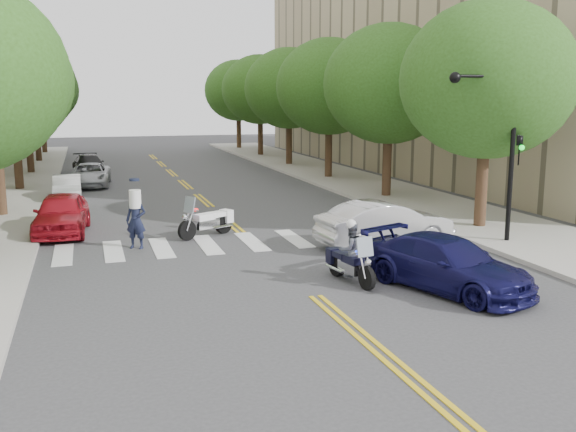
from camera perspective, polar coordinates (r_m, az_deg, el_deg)
name	(u,v)px	position (r m, az deg, el deg)	size (l,w,h in m)	color
ground	(315,296)	(16.30, 2.44, -7.14)	(140.00, 140.00, 0.00)	#38383A
sidewalk_left	(6,190)	(37.16, -23.79, 2.10)	(5.00, 60.00, 0.15)	#9E9991
sidewalk_right	(339,177)	(39.78, 4.54, 3.47)	(5.00, 60.00, 0.15)	#9E9991
building_right	(533,12)	(51.63, 20.94, 16.60)	(26.00, 44.00, 22.00)	tan
tree_l_2	(12,85)	(36.77, -23.33, 10.64)	(6.40, 6.40, 8.45)	#382316
tree_l_3	(25,87)	(44.74, -22.33, 10.54)	(6.40, 6.40, 8.45)	#382316
tree_l_4	(34,89)	(52.71, -21.64, 10.47)	(6.40, 6.40, 8.45)	#382316
tree_l_5	(41,90)	(60.70, -21.13, 10.41)	(6.40, 6.40, 8.45)	#382316
tree_r_0	(487,80)	(24.98, 17.30, 11.46)	(6.40, 6.40, 8.45)	#382316
tree_r_1	(389,84)	(31.90, 8.98, 11.50)	(6.40, 6.40, 8.45)	#382316
tree_r_2	(329,87)	(39.23, 3.69, 11.40)	(6.40, 6.40, 8.45)	#382316
tree_r_3	(289,88)	(46.78, 0.09, 11.28)	(6.40, 6.40, 8.45)	#382316
tree_r_4	(260,90)	(54.46, -2.50, 11.16)	(6.40, 6.40, 8.45)	#382316
tree_r_5	(238,90)	(62.22, -4.44, 11.06)	(6.40, 6.40, 8.45)	#382316
traffic_signal_pole	(501,135)	(22.33, 18.41, 6.85)	(2.82, 0.42, 6.00)	black
motorcycle_police	(350,254)	(17.41, 5.50, -3.38)	(0.80, 2.14, 1.74)	black
motorcycle_parked	(210,221)	(23.29, -6.93, -0.47)	(2.19, 1.39, 1.54)	black
officer_standing	(136,220)	(21.72, -13.36, -0.39)	(0.69, 0.45, 1.88)	#161A31
convertible	(385,224)	(21.70, 8.63, -0.70)	(1.62, 4.64, 1.53)	#BBBABD
sedan_blue	(447,264)	(17.13, 13.97, -4.16)	(1.94, 4.78, 1.39)	#100F41
parked_car_a	(62,214)	(24.84, -19.48, 0.21)	(1.78, 4.43, 1.51)	#A5111E
parked_car_b	(67,188)	(32.90, -19.04, 2.37)	(1.28, 3.68, 1.21)	#BDBDBD
parked_car_c	(90,175)	(37.77, -17.21, 3.51)	(2.12, 4.61, 1.28)	#B4B6BD
parked_car_d	(89,165)	(43.31, -17.28, 4.36)	(1.81, 4.45, 1.29)	black
parked_car_e	(88,163)	(44.31, -17.35, 4.48)	(1.52, 3.78, 1.29)	gray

